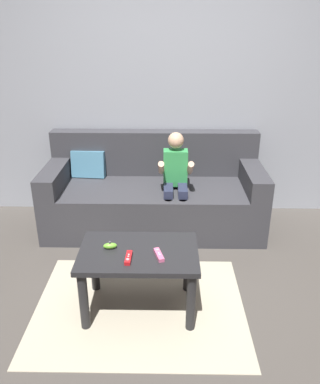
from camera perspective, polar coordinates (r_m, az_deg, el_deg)
The scene contains 9 objects.
ground_plane at distance 2.69m, azimuth 1.52°, elevation -19.12°, with size 8.36×8.36×0.00m, color #4C4742.
wall_back at distance 3.82m, azimuth 1.51°, elevation 14.99°, with size 4.18×0.05×2.50m, color #999EA8.
couch at distance 3.71m, azimuth -0.99°, elevation -0.53°, with size 2.00×0.80×0.86m.
person_seated_on_couch at distance 3.45m, azimuth 2.28°, elevation 1.91°, with size 0.30×0.37×0.95m.
coffee_table at distance 2.61m, azimuth -3.12°, elevation -10.22°, with size 0.78×0.50×0.46m.
area_rug at distance 2.83m, azimuth -2.95°, elevation -16.37°, with size 1.44×1.13×0.01m, color #BCB299.
game_remote_pink_near_edge at distance 2.50m, azimuth -0.17°, elevation -9.17°, with size 0.07×0.14×0.03m.
nunchuk_lime at distance 2.60m, azimuth -7.31°, elevation -7.81°, with size 0.10×0.06×0.05m.
game_remote_red_far_corner at distance 2.48m, azimuth -4.64°, elevation -9.57°, with size 0.04×0.14×0.03m.
Camera 1 is at (-0.03, -1.97, 1.83)m, focal length 36.45 mm.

